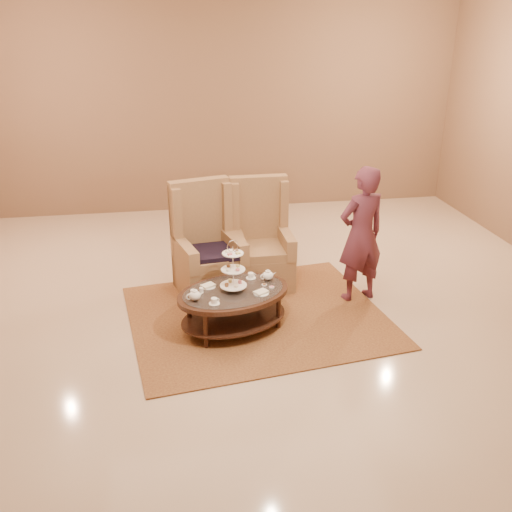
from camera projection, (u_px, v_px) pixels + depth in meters
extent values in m
plane|color=beige|center=(256.00, 319.00, 6.22)|extent=(8.00, 8.00, 0.00)
cube|color=silver|center=(256.00, 319.00, 6.22)|extent=(8.00, 8.00, 0.02)
cube|color=#836147|center=(216.00, 104.00, 9.17)|extent=(8.00, 0.04, 3.50)
cube|color=olive|center=(257.00, 316.00, 6.27)|extent=(2.99, 2.61, 0.01)
cylinder|color=black|center=(206.00, 331.00, 5.61)|extent=(0.06, 0.06, 0.39)
cylinder|color=black|center=(278.00, 312.00, 5.96)|extent=(0.06, 0.06, 0.39)
cylinder|color=black|center=(189.00, 312.00, 5.96)|extent=(0.06, 0.06, 0.39)
cylinder|color=black|center=(259.00, 295.00, 6.32)|extent=(0.06, 0.06, 0.39)
cylinder|color=silver|center=(233.00, 269.00, 5.77)|extent=(0.01, 0.01, 0.49)
torus|color=silver|center=(233.00, 246.00, 5.67)|extent=(0.12, 0.05, 0.13)
cylinder|color=white|center=(233.00, 285.00, 5.84)|extent=(0.35, 0.35, 0.01)
cylinder|color=white|center=(233.00, 269.00, 5.77)|extent=(0.31, 0.31, 0.01)
cylinder|color=white|center=(233.00, 253.00, 5.70)|extent=(0.28, 0.28, 0.01)
cylinder|color=#C46467|center=(240.00, 282.00, 5.86)|extent=(0.05, 0.05, 0.03)
cylinder|color=tan|center=(230.00, 281.00, 5.89)|extent=(0.05, 0.05, 0.03)
cylinder|color=brown|center=(227.00, 285.00, 5.80)|extent=(0.05, 0.05, 0.03)
cylinder|color=#F3E5CE|center=(237.00, 286.00, 5.77)|extent=(0.05, 0.05, 0.03)
ellipsoid|color=tan|center=(238.00, 266.00, 5.81)|extent=(0.06, 0.06, 0.03)
ellipsoid|color=brown|center=(229.00, 266.00, 5.81)|extent=(0.06, 0.06, 0.03)
ellipsoid|color=#F3E5CE|center=(228.00, 270.00, 5.72)|extent=(0.06, 0.06, 0.03)
ellipsoid|color=#C46467|center=(238.00, 270.00, 5.72)|extent=(0.06, 0.06, 0.03)
cube|color=brown|center=(236.00, 250.00, 5.74)|extent=(0.05, 0.04, 0.02)
cube|color=#F3E5CE|center=(228.00, 251.00, 5.72)|extent=(0.05, 0.04, 0.02)
cube|color=#C46467|center=(230.00, 254.00, 5.65)|extent=(0.05, 0.04, 0.02)
cube|color=tan|center=(238.00, 253.00, 5.67)|extent=(0.05, 0.04, 0.02)
ellipsoid|color=white|center=(195.00, 295.00, 5.64)|extent=(0.15, 0.15, 0.09)
cylinder|color=white|center=(195.00, 291.00, 5.62)|extent=(0.07, 0.07, 0.01)
sphere|color=white|center=(195.00, 290.00, 5.61)|extent=(0.03, 0.03, 0.02)
cone|color=white|center=(202.00, 293.00, 5.67)|extent=(0.08, 0.05, 0.05)
torus|color=white|center=(189.00, 297.00, 5.61)|extent=(0.07, 0.03, 0.07)
ellipsoid|color=white|center=(268.00, 275.00, 6.07)|extent=(0.15, 0.15, 0.09)
cylinder|color=white|center=(268.00, 271.00, 6.05)|extent=(0.07, 0.07, 0.01)
sphere|color=white|center=(268.00, 270.00, 6.05)|extent=(0.03, 0.03, 0.02)
cone|color=white|center=(274.00, 274.00, 6.10)|extent=(0.08, 0.05, 0.05)
torus|color=white|center=(263.00, 277.00, 6.04)|extent=(0.07, 0.03, 0.07)
cylinder|color=white|center=(214.00, 303.00, 5.59)|extent=(0.14, 0.14, 0.01)
cylinder|color=white|center=(214.00, 301.00, 5.58)|extent=(0.08, 0.08, 0.05)
torus|color=white|center=(218.00, 300.00, 5.59)|extent=(0.04, 0.02, 0.04)
cylinder|color=white|center=(251.00, 278.00, 6.13)|extent=(0.14, 0.14, 0.01)
cylinder|color=white|center=(251.00, 275.00, 6.12)|extent=(0.08, 0.08, 0.05)
torus|color=white|center=(254.00, 275.00, 6.14)|extent=(0.04, 0.02, 0.04)
cylinder|color=white|center=(208.00, 287.00, 5.94)|extent=(0.20, 0.20, 0.01)
cube|color=beige|center=(208.00, 285.00, 5.93)|extent=(0.17, 0.16, 0.02)
cylinder|color=white|center=(261.00, 293.00, 5.80)|extent=(0.20, 0.20, 0.01)
cube|color=beige|center=(261.00, 292.00, 5.79)|extent=(0.17, 0.16, 0.02)
cylinder|color=white|center=(201.00, 290.00, 5.79)|extent=(0.06, 0.06, 0.06)
cylinder|color=white|center=(272.00, 287.00, 5.91)|extent=(0.07, 0.07, 0.01)
cylinder|color=#C46467|center=(272.00, 287.00, 5.91)|extent=(0.05, 0.05, 0.01)
cylinder|color=white|center=(264.00, 285.00, 5.97)|extent=(0.07, 0.07, 0.01)
cylinder|color=brown|center=(264.00, 284.00, 5.96)|extent=(0.05, 0.05, 0.01)
cylinder|color=white|center=(193.00, 291.00, 5.84)|extent=(0.07, 0.07, 0.01)
cylinder|color=#F3E5CE|center=(193.00, 290.00, 5.84)|extent=(0.05, 0.05, 0.01)
cube|color=#9E734A|center=(210.00, 276.00, 6.74)|extent=(0.87, 0.87, 0.43)
cube|color=#9E734A|center=(211.00, 257.00, 6.59)|extent=(0.74, 0.74, 0.10)
cube|color=#9E734A|center=(201.00, 233.00, 6.81)|extent=(0.72, 0.31, 1.32)
cube|color=#9E734A|center=(175.00, 213.00, 6.54)|extent=(0.15, 0.24, 0.61)
cube|color=#9E734A|center=(225.00, 207.00, 6.77)|extent=(0.15, 0.24, 0.61)
cube|color=#9E734A|center=(186.00, 255.00, 6.45)|extent=(0.28, 0.65, 0.26)
cube|color=#9E734A|center=(234.00, 247.00, 6.67)|extent=(0.28, 0.65, 0.26)
cube|color=black|center=(211.00, 253.00, 6.54)|extent=(0.61, 0.57, 0.06)
cube|color=#9E734A|center=(262.00, 268.00, 6.96)|extent=(0.70, 0.70, 0.42)
cube|color=#9E734A|center=(263.00, 250.00, 6.81)|extent=(0.59, 0.59, 0.10)
cube|color=#9E734A|center=(258.00, 227.00, 7.05)|extent=(0.70, 0.14, 1.29)
cube|color=#9E734A|center=(234.00, 206.00, 6.85)|extent=(0.10, 0.22, 0.60)
cube|color=#9E734A|center=(283.00, 204.00, 6.94)|extent=(0.10, 0.22, 0.60)
cube|color=#9E734A|center=(239.00, 246.00, 6.74)|extent=(0.12, 0.63, 0.26)
cube|color=#9E734A|center=(287.00, 243.00, 6.83)|extent=(0.12, 0.63, 0.26)
imported|color=#582534|center=(361.00, 235.00, 6.39)|extent=(0.66, 0.52, 1.58)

